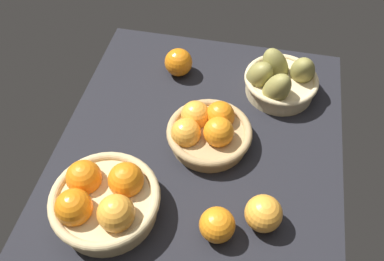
{
  "coord_description": "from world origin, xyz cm",
  "views": [
    {
      "loc": [
        63.09,
        11.09,
        87.77
      ],
      "look_at": [
        -1.02,
        -2.23,
        7.0
      ],
      "focal_mm": 38.63,
      "sensor_mm": 36.0,
      "label": 1
    }
  ],
  "objects_px": {
    "loose_orange_side_gap": "(263,214)",
    "basket_far_left_pears": "(280,80)",
    "basket_near_right": "(104,200)",
    "loose_orange_front_gap": "(217,225)",
    "basket_center": "(208,130)",
    "loose_orange_back_gap": "(178,62)"
  },
  "relations": [
    {
      "from": "basket_center",
      "to": "basket_near_right",
      "type": "relative_size",
      "value": 0.89
    },
    {
      "from": "basket_far_left_pears",
      "to": "loose_orange_front_gap",
      "type": "height_order",
      "value": "basket_far_left_pears"
    },
    {
      "from": "basket_near_right",
      "to": "loose_orange_front_gap",
      "type": "distance_m",
      "value": 0.25
    },
    {
      "from": "loose_orange_back_gap",
      "to": "basket_near_right",
      "type": "bearing_deg",
      "value": -6.77
    },
    {
      "from": "loose_orange_side_gap",
      "to": "basket_near_right",
      "type": "bearing_deg",
      "value": -83.01
    },
    {
      "from": "loose_orange_front_gap",
      "to": "basket_near_right",
      "type": "bearing_deg",
      "value": -90.75
    },
    {
      "from": "loose_orange_back_gap",
      "to": "loose_orange_side_gap",
      "type": "relative_size",
      "value": 0.98
    },
    {
      "from": "basket_far_left_pears",
      "to": "loose_orange_side_gap",
      "type": "relative_size",
      "value": 2.73
    },
    {
      "from": "basket_center",
      "to": "basket_near_right",
      "type": "bearing_deg",
      "value": -36.83
    },
    {
      "from": "loose_orange_front_gap",
      "to": "loose_orange_side_gap",
      "type": "relative_size",
      "value": 0.95
    },
    {
      "from": "basket_center",
      "to": "loose_orange_back_gap",
      "type": "height_order",
      "value": "basket_center"
    },
    {
      "from": "basket_center",
      "to": "loose_orange_front_gap",
      "type": "relative_size",
      "value": 2.77
    },
    {
      "from": "basket_center",
      "to": "basket_near_right",
      "type": "xyz_separation_m",
      "value": [
        0.25,
        -0.19,
        0.01
      ]
    },
    {
      "from": "loose_orange_front_gap",
      "to": "loose_orange_side_gap",
      "type": "distance_m",
      "value": 0.1
    },
    {
      "from": "loose_orange_side_gap",
      "to": "basket_far_left_pears",
      "type": "bearing_deg",
      "value": 179.37
    },
    {
      "from": "basket_far_left_pears",
      "to": "loose_orange_side_gap",
      "type": "bearing_deg",
      "value": -0.63
    },
    {
      "from": "loose_orange_back_gap",
      "to": "basket_far_left_pears",
      "type": "bearing_deg",
      "value": 85.93
    },
    {
      "from": "loose_orange_back_gap",
      "to": "loose_orange_side_gap",
      "type": "xyz_separation_m",
      "value": [
        0.44,
        0.29,
        0.0
      ]
    },
    {
      "from": "basket_center",
      "to": "loose_orange_side_gap",
      "type": "relative_size",
      "value": 2.62
    },
    {
      "from": "basket_center",
      "to": "loose_orange_back_gap",
      "type": "bearing_deg",
      "value": -151.04
    },
    {
      "from": "basket_center",
      "to": "basket_far_left_pears",
      "type": "height_order",
      "value": "basket_far_left_pears"
    },
    {
      "from": "basket_center",
      "to": "loose_orange_front_gap",
      "type": "xyz_separation_m",
      "value": [
        0.25,
        0.07,
        -0.0
      ]
    }
  ]
}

